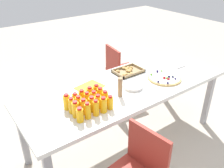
{
  "coord_description": "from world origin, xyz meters",
  "views": [
    {
      "loc": [
        -1.41,
        -1.66,
        1.95
      ],
      "look_at": [
        -0.13,
        0.08,
        0.77
      ],
      "focal_mm": 38.3,
      "sensor_mm": 36.0,
      "label": 1
    }
  ],
  "objects": [
    {
      "name": "juice_bottle_9",
      "position": [
        -0.39,
        -0.17,
        0.82
      ],
      "size": [
        0.06,
        0.06,
        0.15
      ],
      "color": "#F8AF14",
      "rests_on": "party_table"
    },
    {
      "name": "juice_bottle_19",
      "position": [
        -0.39,
        -0.03,
        0.82
      ],
      "size": [
        0.06,
        0.06,
        0.15
      ],
      "color": "#F8AF14",
      "rests_on": "party_table"
    },
    {
      "name": "fruit_pizza",
      "position": [
        0.42,
        -0.13,
        0.77
      ],
      "size": [
        0.36,
        0.36,
        0.05
      ],
      "color": "tan",
      "rests_on": "party_table"
    },
    {
      "name": "juice_bottle_6",
      "position": [
        -0.61,
        -0.17,
        0.82
      ],
      "size": [
        0.06,
        0.06,
        0.14
      ],
      "color": "#FAAB14",
      "rests_on": "party_table"
    },
    {
      "name": "cardboard_tube",
      "position": [
        -0.19,
        -0.13,
        0.85
      ],
      "size": [
        0.04,
        0.04,
        0.19
      ],
      "primitive_type": "cylinder",
      "color": "#9E7A56",
      "rests_on": "party_table"
    },
    {
      "name": "juice_bottle_18",
      "position": [
        -0.46,
        -0.03,
        0.82
      ],
      "size": [
        0.06,
        0.06,
        0.14
      ],
      "color": "#F8AB14",
      "rests_on": "party_table"
    },
    {
      "name": "plate_stack",
      "position": [
        0.01,
        -0.08,
        0.77
      ],
      "size": [
        0.19,
        0.19,
        0.03
      ],
      "color": "silver",
      "rests_on": "party_table"
    },
    {
      "name": "napkin_stack",
      "position": [
        0.79,
        0.02,
        0.76
      ],
      "size": [
        0.15,
        0.15,
        0.02
      ],
      "primitive_type": "cube",
      "color": "white",
      "rests_on": "party_table"
    },
    {
      "name": "juice_bottle_0",
      "position": [
        -0.69,
        -0.25,
        0.81
      ],
      "size": [
        0.06,
        0.06,
        0.13
      ],
      "color": "#FAAD14",
      "rests_on": "party_table"
    },
    {
      "name": "juice_bottle_17",
      "position": [
        -0.55,
        -0.03,
        0.82
      ],
      "size": [
        0.06,
        0.06,
        0.14
      ],
      "color": "#FBAD14",
      "rests_on": "party_table"
    },
    {
      "name": "snack_tray",
      "position": [
        0.2,
        0.23,
        0.77
      ],
      "size": [
        0.32,
        0.23,
        0.04
      ],
      "color": "olive",
      "rests_on": "party_table"
    },
    {
      "name": "juice_bottle_2",
      "position": [
        -0.54,
        -0.25,
        0.82
      ],
      "size": [
        0.05,
        0.05,
        0.15
      ],
      "color": "#FAAB14",
      "rests_on": "party_table"
    },
    {
      "name": "paper_folder",
      "position": [
        -0.34,
        0.19,
        0.76
      ],
      "size": [
        0.29,
        0.24,
        0.01
      ],
      "primitive_type": "cube",
      "rotation": [
        0.0,
        0.0,
        0.18
      ],
      "color": "yellow",
      "rests_on": "party_table"
    },
    {
      "name": "ground_plane",
      "position": [
        0.0,
        0.0,
        0.0
      ],
      "size": [
        12.0,
        12.0,
        0.0
      ],
      "primitive_type": "plane",
      "color": "#B2A899"
    },
    {
      "name": "juice_bottle_4",
      "position": [
        -0.39,
        -0.25,
        0.81
      ],
      "size": [
        0.05,
        0.05,
        0.13
      ],
      "color": "#F9AC14",
      "rests_on": "party_table"
    },
    {
      "name": "juice_bottle_10",
      "position": [
        -0.69,
        -0.1,
        0.82
      ],
      "size": [
        0.05,
        0.05,
        0.15
      ],
      "color": "#F9AE14",
      "rests_on": "party_table"
    },
    {
      "name": "juice_bottle_13",
      "position": [
        -0.46,
        -0.09,
        0.81
      ],
      "size": [
        0.06,
        0.06,
        0.13
      ],
      "color": "#F9AB14",
      "rests_on": "party_table"
    },
    {
      "name": "juice_bottle_15",
      "position": [
        -0.7,
        -0.03,
        0.82
      ],
      "size": [
        0.06,
        0.06,
        0.15
      ],
      "color": "#FAAF14",
      "rests_on": "party_table"
    },
    {
      "name": "chair_far_right",
      "position": [
        0.53,
        0.78,
        0.5
      ],
      "size": [
        0.45,
        0.45,
        0.83
      ],
      "rotation": [
        0.0,
        0.0,
        -1.72
      ],
      "color": "maroon",
      "rests_on": "ground_plane"
    },
    {
      "name": "juice_bottle_7",
      "position": [
        -0.54,
        -0.18,
        0.82
      ],
      "size": [
        0.06,
        0.06,
        0.14
      ],
      "color": "#FAAF14",
      "rests_on": "party_table"
    },
    {
      "name": "juice_bottle_14",
      "position": [
        -0.4,
        -0.1,
        0.82
      ],
      "size": [
        0.06,
        0.06,
        0.15
      ],
      "color": "#FAAF14",
      "rests_on": "party_table"
    },
    {
      "name": "juice_bottle_16",
      "position": [
        -0.61,
        -0.03,
        0.81
      ],
      "size": [
        0.06,
        0.06,
        0.13
      ],
      "color": "#FAAF14",
      "rests_on": "party_table"
    },
    {
      "name": "juice_bottle_8",
      "position": [
        -0.47,
        -0.17,
        0.81
      ],
      "size": [
        0.06,
        0.06,
        0.13
      ],
      "color": "#FAAB14",
      "rests_on": "party_table"
    },
    {
      "name": "juice_bottle_1",
      "position": [
        -0.62,
        -0.25,
        0.82
      ],
      "size": [
        0.05,
        0.05,
        0.15
      ],
      "color": "#F9AD14",
      "rests_on": "party_table"
    },
    {
      "name": "juice_bottle_12",
      "position": [
        -0.54,
        -0.1,
        0.82
      ],
      "size": [
        0.05,
        0.05,
        0.15
      ],
      "color": "#FBAD14",
      "rests_on": "party_table"
    },
    {
      "name": "juice_bottle_11",
      "position": [
        -0.62,
        -0.1,
        0.82
      ],
      "size": [
        0.06,
        0.06,
        0.14
      ],
      "color": "#F9AB14",
      "rests_on": "party_table"
    },
    {
      "name": "juice_bottle_5",
      "position": [
        -0.69,
        -0.17,
        0.82
      ],
      "size": [
        0.06,
        0.06,
        0.15
      ],
      "color": "#FAAC14",
      "rests_on": "party_table"
    },
    {
      "name": "party_table",
      "position": [
        0.0,
        0.0,
        0.69
      ],
      "size": [
        2.24,
        0.84,
        0.75
      ],
      "color": "silver",
      "rests_on": "ground_plane"
    },
    {
      "name": "juice_bottle_3",
      "position": [
        -0.47,
        -0.25,
        0.82
      ],
      "size": [
        0.06,
        0.06,
        0.15
      ],
      "color": "#FAAF14",
      "rests_on": "party_table"
    }
  ]
}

